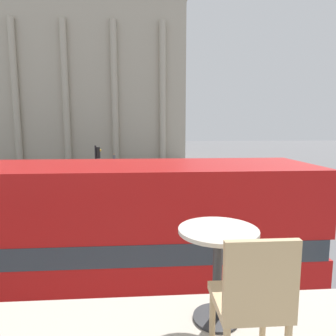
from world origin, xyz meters
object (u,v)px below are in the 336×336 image
(car_silver, at_px, (68,189))
(car_black, at_px, (102,166))
(double_decker_bus, at_px, (83,243))
(cafe_chair_0, at_px, (252,300))
(pedestrian_olive, at_px, (109,196))
(traffic_light_mid, at_px, (97,166))
(cafe_dining_table, at_px, (218,253))
(pedestrian_white, at_px, (184,172))
(plaza_building_left, at_px, (78,85))
(pedestrian_grey, at_px, (114,159))

(car_silver, distance_m, car_black, 11.99)
(double_decker_bus, distance_m, car_silver, 14.29)
(cafe_chair_0, bearing_deg, pedestrian_olive, 102.41)
(traffic_light_mid, bearing_deg, cafe_chair_0, -77.99)
(double_decker_bus, relative_size, cafe_dining_table, 14.37)
(cafe_dining_table, bearing_deg, double_decker_bus, 113.66)
(cafe_dining_table, bearing_deg, cafe_chair_0, -84.20)
(car_silver, bearing_deg, pedestrian_white, 159.89)
(pedestrian_olive, height_order, pedestrian_white, pedestrian_white)
(double_decker_bus, xyz_separation_m, plaza_building_left, (-9.49, 44.07, 9.27))
(traffic_light_mid, bearing_deg, pedestrian_white, 47.52)
(pedestrian_olive, height_order, pedestrian_grey, pedestrian_grey)
(car_black, bearing_deg, cafe_chair_0, -178.10)
(car_silver, relative_size, pedestrian_olive, 2.47)
(cafe_dining_table, distance_m, pedestrian_olive, 15.30)
(pedestrian_olive, bearing_deg, plaza_building_left, 89.87)
(double_decker_bus, xyz_separation_m, car_black, (-3.30, 25.64, -1.56))
(double_decker_bus, relative_size, car_silver, 2.50)
(traffic_light_mid, xyz_separation_m, pedestrian_white, (6.40, 6.98, -1.46))
(car_silver, distance_m, pedestrian_white, 10.25)
(double_decker_bus, height_order, plaza_building_left, plaza_building_left)
(double_decker_bus, bearing_deg, pedestrian_grey, 101.78)
(double_decker_bus, height_order, cafe_chair_0, cafe_chair_0)
(car_black, height_order, pedestrian_grey, pedestrian_grey)
(double_decker_bus, bearing_deg, pedestrian_white, 83.02)
(cafe_chair_0, height_order, pedestrian_grey, cafe_chair_0)
(double_decker_bus, relative_size, traffic_light_mid, 2.80)
(traffic_light_mid, bearing_deg, cafe_dining_table, -77.78)
(cafe_chair_0, bearing_deg, pedestrian_white, 85.85)
(plaza_building_left, xyz_separation_m, pedestrian_olive, (8.80, -33.90, -10.56))
(cafe_dining_table, relative_size, pedestrian_olive, 0.43)
(double_decker_bus, distance_m, plaza_building_left, 46.02)
(traffic_light_mid, xyz_separation_m, car_silver, (-2.29, 1.54, -1.75))
(pedestrian_grey, bearing_deg, cafe_dining_table, -23.45)
(traffic_light_mid, bearing_deg, pedestrian_olive, -64.75)
(pedestrian_olive, relative_size, pedestrian_grey, 0.99)
(double_decker_bus, xyz_separation_m, cafe_dining_table, (2.01, -4.60, 1.70))
(plaza_building_left, bearing_deg, double_decker_bus, -77.85)
(pedestrian_grey, bearing_deg, cafe_chair_0, -23.47)
(plaza_building_left, distance_m, car_black, 22.25)
(pedestrian_grey, distance_m, pedestrian_white, 12.76)
(cafe_chair_0, relative_size, plaza_building_left, 0.03)
(pedestrian_olive, bearing_deg, car_black, 84.90)
(cafe_chair_0, bearing_deg, double_decker_bus, 114.04)
(double_decker_bus, distance_m, traffic_light_mid, 12.23)
(double_decker_bus, distance_m, car_black, 25.90)
(cafe_dining_table, height_order, pedestrian_white, cafe_dining_table)
(plaza_building_left, height_order, pedestrian_olive, plaza_building_left)
(pedestrian_olive, bearing_deg, cafe_chair_0, -94.50)
(cafe_dining_table, distance_m, traffic_light_mid, 17.18)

